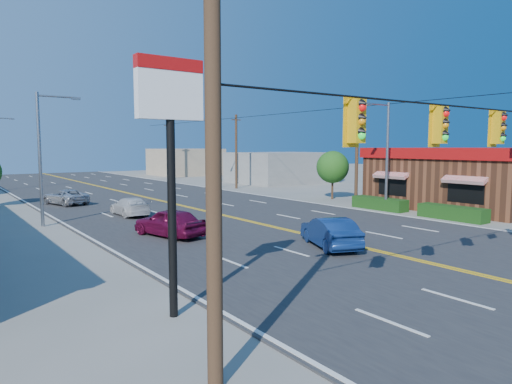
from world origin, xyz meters
TOP-DOWN VIEW (x-y plane):
  - ground at (0.00, 0.00)m, footprint 160.00×160.00m
  - road at (0.00, 20.00)m, footprint 20.00×120.00m
  - kfc at (19.90, 12.00)m, footprint 16.30×12.40m
  - pizza_hut_sign at (-11.00, 4.00)m, footprint 1.90×0.30m
  - streetlight_se at (10.79, 14.00)m, footprint 2.55×0.25m
  - streetlight_ne at (10.79, 38.00)m, footprint 2.55×0.25m
  - streetlight_sw at (-10.79, 22.00)m, footprint 2.55×0.25m
  - utility_pole_near at (12.20, 18.00)m, footprint 0.28×0.28m
  - utility_pole_mid at (12.20, 36.00)m, footprint 0.28×0.28m
  - utility_pole_far at (12.20, 54.00)m, footprint 0.28×0.28m
  - tree_kfc_rear at (13.50, 22.00)m, footprint 2.94×2.94m
  - bld_east_mid at (22.00, 40.00)m, footprint 12.00×10.00m
  - bld_east_far at (19.00, 62.00)m, footprint 10.00×10.00m
  - car_magenta at (-6.21, 14.49)m, footprint 2.77×4.71m
  - car_blue at (-1.16, 7.63)m, footprint 3.09×4.60m
  - car_white at (-5.25, 22.89)m, footprint 1.84×4.34m
  - car_silver at (-7.42, 31.73)m, footprint 3.21×4.86m

SIDE VIEW (x-z plane):
  - ground at x=0.00m, z-range 0.00..0.00m
  - road at x=0.00m, z-range 0.00..0.06m
  - car_silver at x=-7.42m, z-range 0.00..1.24m
  - car_white at x=-5.25m, z-range 0.00..1.25m
  - car_blue at x=-1.16m, z-range 0.00..1.44m
  - car_magenta at x=-6.21m, z-range 0.00..1.51m
  - bld_east_mid at x=22.00m, z-range 0.00..4.00m
  - bld_east_far at x=19.00m, z-range 0.00..4.40m
  - kfc at x=19.90m, z-range 0.03..4.73m
  - tree_kfc_rear at x=13.50m, z-range 0.73..5.14m
  - utility_pole_near at x=12.20m, z-range 0.00..8.40m
  - utility_pole_mid at x=12.20m, z-range 0.00..8.40m
  - utility_pole_far at x=12.20m, z-range 0.00..8.40m
  - streetlight_se at x=10.79m, z-range 0.51..8.51m
  - streetlight_ne at x=10.79m, z-range 0.51..8.51m
  - streetlight_sw at x=-10.79m, z-range 0.51..8.51m
  - pizza_hut_sign at x=-11.00m, z-range 1.76..8.61m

